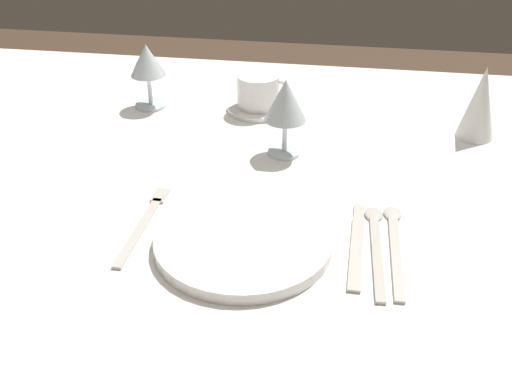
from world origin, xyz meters
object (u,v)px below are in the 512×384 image
spoon_soup (376,239)px  coffee_cup_left (259,91)px  dinner_knife (357,246)px  wine_glass_left (147,64)px  dinner_plate (243,241)px  napkin_folded (480,103)px  wine_glass_centre (286,103)px  spoon_dessert (395,238)px  fork_outer (145,221)px

spoon_soup → coffee_cup_left: bearing=118.9°
dinner_knife → wine_glass_left: 0.64m
dinner_plate → wine_glass_left: wine_glass_left is taller
spoon_soup → napkin_folded: bearing=63.2°
dinner_knife → coffee_cup_left: bearing=115.0°
dinner_knife → wine_glass_left: (-0.45, 0.44, 0.09)m
dinner_plate → spoon_soup: size_ratio=1.13×
dinner_knife → napkin_folded: (0.22, 0.40, 0.07)m
dinner_plate → wine_glass_centre: bearing=85.1°
dinner_knife → spoon_dessert: (0.05, 0.03, -0.00)m
dinner_plate → dinner_knife: (0.16, 0.02, -0.01)m
spoon_dessert → napkin_folded: 0.41m
fork_outer → wine_glass_centre: size_ratio=1.49×
fork_outer → wine_glass_left: size_ratio=1.57×
wine_glass_centre → napkin_folded: (0.36, 0.13, -0.03)m
fork_outer → spoon_dessert: (0.38, 0.01, -0.00)m
spoon_soup → spoon_dessert: bearing=13.6°
coffee_cup_left → wine_glass_centre: bearing=-67.8°
dinner_knife → spoon_soup: (0.03, 0.02, -0.00)m
fork_outer → wine_glass_left: wine_glass_left is taller
dinner_plate → wine_glass_centre: 0.31m
napkin_folded → dinner_knife: bearing=-118.6°
dinner_plate → napkin_folded: bearing=47.9°
dinner_plate → fork_outer: size_ratio=1.21×
dinner_knife → spoon_dessert: 0.06m
spoon_dessert → wine_glass_left: 0.66m
wine_glass_centre → napkin_folded: size_ratio=1.01×
wine_glass_centre → wine_glass_left: size_ratio=1.06×
dinner_plate → wine_glass_left: (-0.28, 0.47, 0.09)m
fork_outer → wine_glass_centre: wine_glass_centre is taller
spoon_dessert → wine_glass_left: wine_glass_left is taller
fork_outer → dinner_knife: 0.32m
dinner_knife → spoon_dessert: bearing=27.5°
coffee_cup_left → wine_glass_centre: wine_glass_centre is taller
spoon_soup → napkin_folded: napkin_folded is taller
wine_glass_centre → wine_glass_left: (-0.31, 0.17, -0.01)m
coffee_cup_left → wine_glass_centre: (0.08, -0.19, 0.06)m
dinner_plate → fork_outer: (-0.16, 0.04, -0.01)m
spoon_soup → coffee_cup_left: (-0.24, 0.44, 0.04)m
spoon_soup → coffee_cup_left: 0.50m
wine_glass_left → napkin_folded: 0.67m
wine_glass_centre → napkin_folded: 0.38m
wine_glass_left → napkin_folded: napkin_folded is taller
spoon_dessert → wine_glass_centre: 0.33m
wine_glass_left → dinner_plate: bearing=-58.8°
spoon_dessert → coffee_cup_left: size_ratio=2.07×
wine_glass_centre → wine_glass_left: bearing=150.9°
dinner_knife → wine_glass_centre: wine_glass_centre is taller
fork_outer → wine_glass_centre: bearing=54.5°
wine_glass_centre → spoon_dessert: bearing=-51.8°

